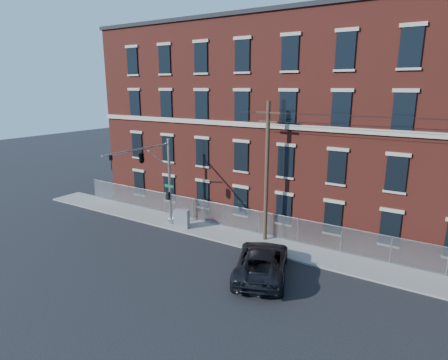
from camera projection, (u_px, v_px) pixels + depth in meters
name	position (u px, v px, depth m)	size (l,w,h in m)	color
ground	(198.00, 263.00, 23.94)	(140.00, 140.00, 0.00)	black
sidewalk	(414.00, 279.00, 21.87)	(65.00, 3.00, 0.12)	gray
mill_building	(441.00, 127.00, 27.25)	(55.30, 14.32, 16.30)	maroon
chain_link_fence	(419.00, 255.00, 22.69)	(59.06, 0.06, 1.85)	#A5A8AD
traffic_signal_mast	(148.00, 165.00, 27.52)	(0.90, 6.75, 7.00)	#9EA0A5
utility_pole_near	(267.00, 170.00, 26.23)	(1.80, 0.28, 10.00)	#422E21
pickup_truck	(262.00, 261.00, 22.30)	(2.91, 6.31, 1.75)	black
utility_cabinet	(182.00, 219.00, 29.60)	(1.17, 0.59, 1.47)	slate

